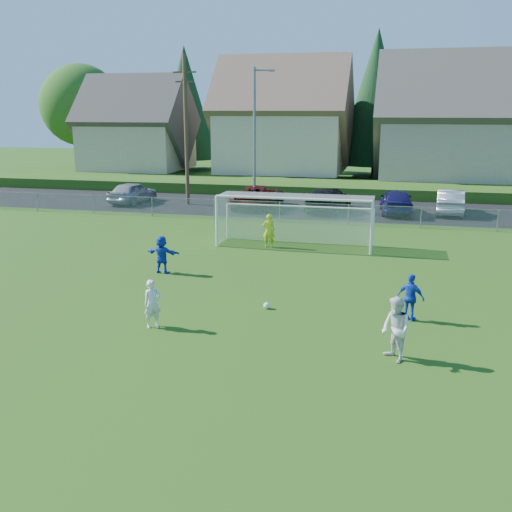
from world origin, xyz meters
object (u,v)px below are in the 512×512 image
object	(u,v)px
player_white_b	(396,329)
player_blue_b	(162,254)
car_e	(396,201)
player_blue_a	(411,298)
soccer_goal	(296,212)
car_c	(259,196)
car_d	(328,199)
soccer_ball	(267,306)
car_a	(132,192)
goalkeeper	(269,231)
car_f	(450,202)
player_white_a	(152,304)

from	to	relation	value
player_white_b	player_blue_b	distance (m)	11.41
car_e	player_white_b	bearing A→B (deg)	85.95
player_blue_a	soccer_goal	bearing A→B (deg)	-36.20
player_blue_a	car_c	xyz separation A→B (m)	(-9.73, 20.30, 0.01)
player_blue_a	car_d	world-z (taller)	car_d
soccer_ball	player_blue_a	xyz separation A→B (m)	(4.60, -0.02, 0.64)
soccer_ball	car_a	xyz separation A→B (m)	(-14.21, 20.13, 0.64)
goalkeeper	car_d	size ratio (longest dim) A/B	0.30
player_white_b	car_e	world-z (taller)	player_white_b
car_c	player_blue_b	bearing A→B (deg)	93.01
car_e	car_f	xyz separation A→B (m)	(3.30, 0.88, -0.04)
soccer_ball	player_white_a	size ratio (longest dim) A/B	0.15
soccer_ball	car_c	bearing A→B (deg)	104.19
player_white_b	player_blue_a	xyz separation A→B (m)	(0.41, 3.26, -0.12)
player_white_a	player_blue_a	size ratio (longest dim) A/B	0.99
car_d	soccer_goal	distance (m)	10.50
soccer_ball	car_a	bearing A→B (deg)	125.22
player_blue_b	soccer_goal	world-z (taller)	soccer_goal
player_blue_a	car_f	bearing A→B (deg)	-72.31
car_d	soccer_goal	xyz separation A→B (m)	(-0.28, -10.46, 0.86)
soccer_ball	player_white_a	world-z (taller)	player_white_a
car_e	car_f	size ratio (longest dim) A/B	1.02
soccer_ball	soccer_goal	size ratio (longest dim) A/B	0.03
car_a	player_white_b	bearing A→B (deg)	135.47
player_blue_b	car_c	distance (m)	16.91
car_a	car_c	bearing A→B (deg)	-171.75
goalkeeper	car_a	world-z (taller)	goalkeeper
goalkeeper	player_white_a	bearing A→B (deg)	68.96
player_white_a	goalkeeper	world-z (taller)	goalkeeper
car_c	car_d	world-z (taller)	car_d
player_white_a	player_white_b	xyz separation A→B (m)	(7.16, -0.81, 0.12)
car_f	soccer_goal	bearing A→B (deg)	58.37
player_blue_b	car_e	size ratio (longest dim) A/B	0.32
soccer_ball	car_f	xyz separation A→B (m)	(7.16, 20.86, 0.65)
player_blue_a	car_f	distance (m)	21.04
goalkeeper	player_white_b	bearing A→B (deg)	100.76
car_c	goalkeeper	bearing A→B (deg)	108.64
player_white_b	car_f	bearing A→B (deg)	137.19
player_blue_a	goalkeeper	world-z (taller)	goalkeeper
player_white_a	car_f	bearing A→B (deg)	22.06
car_e	car_f	distance (m)	3.42
car_c	car_a	bearing A→B (deg)	3.79
player_blue_a	car_f	xyz separation A→B (m)	(2.56, 20.88, 0.02)
player_white_b	soccer_ball	bearing A→B (deg)	-163.89
soccer_goal	car_d	bearing A→B (deg)	88.46
player_white_b	player_blue_b	size ratio (longest dim) A/B	1.13
car_d	car_e	size ratio (longest dim) A/B	1.12
player_blue_b	goalkeeper	xyz separation A→B (m)	(3.16, 5.58, 0.04)
car_c	soccer_goal	world-z (taller)	soccer_goal
player_white_a	car_e	size ratio (longest dim) A/B	0.31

